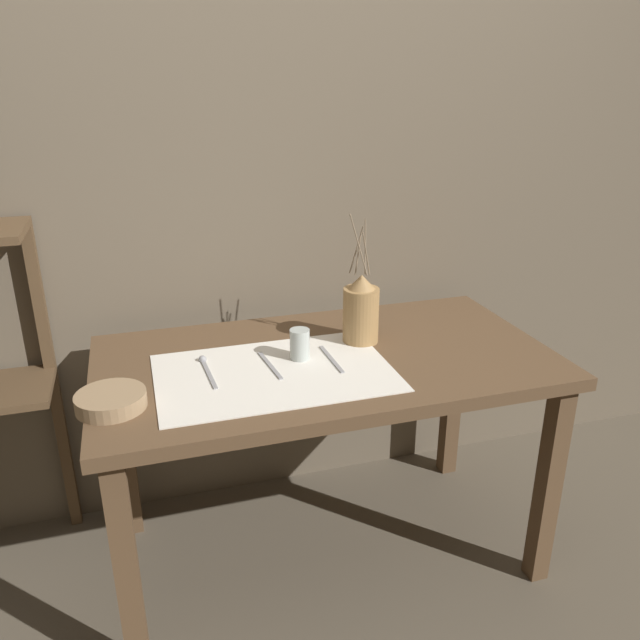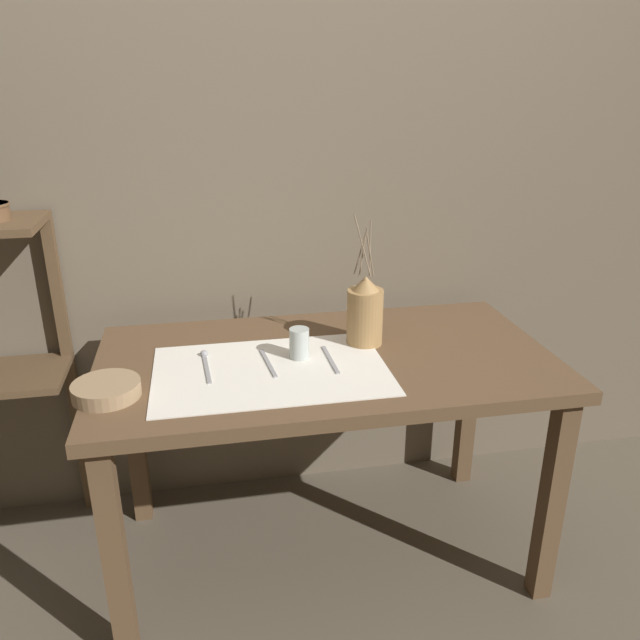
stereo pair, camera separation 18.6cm
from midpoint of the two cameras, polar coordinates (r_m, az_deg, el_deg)
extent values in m
plane|color=brown|center=(2.32, -1.98, -20.33)|extent=(12.00, 12.00, 0.00)
cube|color=#6B5E4C|center=(2.23, -5.70, 12.38)|extent=(7.00, 0.06, 2.40)
cube|color=brown|center=(1.92, -2.25, -3.89)|extent=(1.39, 0.74, 0.04)
cube|color=brown|center=(1.82, -20.24, -21.04)|extent=(0.06, 0.06, 0.71)
cube|color=brown|center=(2.10, 17.74, -14.28)|extent=(0.06, 0.06, 0.71)
cube|color=brown|center=(2.33, -19.73, -10.81)|extent=(0.06, 0.06, 0.71)
cube|color=brown|center=(2.55, 9.96, -6.77)|extent=(0.06, 0.06, 0.71)
cube|color=brown|center=(2.34, -25.34, -5.38)|extent=(0.04, 0.04, 1.14)
cube|color=white|center=(1.81, -7.12, -4.86)|extent=(0.68, 0.45, 0.00)
cylinder|color=#A87F4C|center=(1.98, 1.08, 0.38)|extent=(0.11, 0.11, 0.18)
cone|color=#A87F4C|center=(1.94, 1.10, 3.47)|extent=(0.09, 0.09, 0.04)
cylinder|color=#847056|center=(1.90, 1.47, 6.02)|extent=(0.03, 0.00, 0.14)
cylinder|color=#847056|center=(1.92, 0.74, 6.04)|extent=(0.02, 0.01, 0.13)
cylinder|color=#847056|center=(1.92, 0.56, 6.39)|extent=(0.04, 0.03, 0.15)
cylinder|color=#847056|center=(1.92, 1.40, 6.66)|extent=(0.01, 0.03, 0.17)
cylinder|color=#847056|center=(1.90, 0.75, 6.83)|extent=(0.05, 0.04, 0.19)
cylinder|color=#9E7F5B|center=(1.73, -21.55, -6.95)|extent=(0.18, 0.18, 0.04)
cylinder|color=#B7C1BC|center=(1.87, -4.72, -2.25)|extent=(0.06, 0.06, 0.09)
cube|color=#939399|center=(1.83, -13.01, -4.88)|extent=(0.02, 0.20, 0.00)
sphere|color=#939399|center=(1.92, -13.45, -3.58)|extent=(0.02, 0.02, 0.02)
cube|color=#939399|center=(1.85, -7.47, -4.19)|extent=(0.03, 0.20, 0.00)
cube|color=#939399|center=(1.88, -1.79, -3.64)|extent=(0.02, 0.20, 0.00)
camera|label=1|loc=(0.09, -92.86, -1.12)|focal=35.00mm
camera|label=2|loc=(0.09, 87.14, 1.12)|focal=35.00mm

